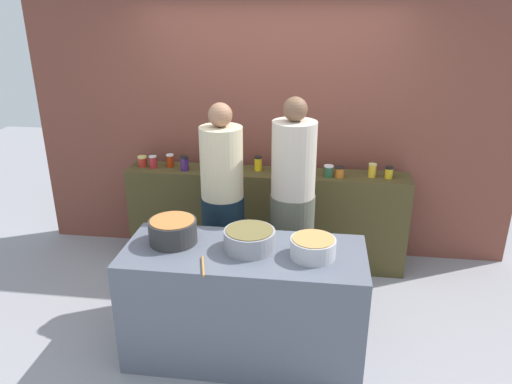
{
  "coord_description": "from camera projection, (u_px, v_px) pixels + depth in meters",
  "views": [
    {
      "loc": [
        0.48,
        -3.28,
        2.5
      ],
      "look_at": [
        0.0,
        0.35,
        1.05
      ],
      "focal_mm": 34.33,
      "sensor_mm": 36.0,
      "label": 1
    }
  ],
  "objects": [
    {
      "name": "cooking_pot_left",
      "position": [
        173.0,
        231.0,
        3.49
      ],
      "size": [
        0.34,
        0.34,
        0.17
      ],
      "color": "#2D2D2D",
      "rests_on": "prep_table"
    },
    {
      "name": "cook_with_tongs",
      "position": [
        223.0,
        215.0,
        4.13
      ],
      "size": [
        0.36,
        0.36,
        1.75
      ],
      "color": "black",
      "rests_on": "ground"
    },
    {
      "name": "preserve_jar_11",
      "position": [
        339.0,
        172.0,
        4.5
      ],
      "size": [
        0.09,
        0.09,
        0.1
      ],
      "color": "#CC6A20",
      "rests_on": "display_shelf"
    },
    {
      "name": "preserve_jar_0",
      "position": [
        142.0,
        161.0,
        4.79
      ],
      "size": [
        0.09,
        0.09,
        0.1
      ],
      "color": "#AD291D",
      "rests_on": "display_shelf"
    },
    {
      "name": "preserve_jar_8",
      "position": [
        276.0,
        166.0,
        4.61
      ],
      "size": [
        0.07,
        0.07,
        0.13
      ],
      "color": "brown",
      "rests_on": "display_shelf"
    },
    {
      "name": "cooking_pot_right",
      "position": [
        313.0,
        247.0,
        3.3
      ],
      "size": [
        0.31,
        0.31,
        0.14
      ],
      "color": "#B7B7BC",
      "rests_on": "prep_table"
    },
    {
      "name": "preserve_jar_3",
      "position": [
        185.0,
        163.0,
        4.67
      ],
      "size": [
        0.08,
        0.08,
        0.14
      ],
      "color": "#3E1F60",
      "rests_on": "display_shelf"
    },
    {
      "name": "cooking_pot_center",
      "position": [
        250.0,
        240.0,
        3.4
      ],
      "size": [
        0.36,
        0.36,
        0.15
      ],
      "color": "gray",
      "rests_on": "prep_table"
    },
    {
      "name": "preserve_jar_13",
      "position": [
        389.0,
        173.0,
        4.47
      ],
      "size": [
        0.07,
        0.07,
        0.11
      ],
      "color": "gold",
      "rests_on": "display_shelf"
    },
    {
      "name": "preserve_jar_6",
      "position": [
        229.0,
        163.0,
        4.69
      ],
      "size": [
        0.08,
        0.08,
        0.13
      ],
      "color": "#B22511",
      "rests_on": "display_shelf"
    },
    {
      "name": "preserve_jar_7",
      "position": [
        258.0,
        163.0,
        4.67
      ],
      "size": [
        0.07,
        0.07,
        0.14
      ],
      "color": "yellow",
      "rests_on": "display_shelf"
    },
    {
      "name": "prep_table",
      "position": [
        244.0,
        303.0,
        3.56
      ],
      "size": [
        1.7,
        0.7,
        0.87
      ],
      "primitive_type": "cube",
      "color": "#545B69",
      "rests_on": "ground"
    },
    {
      "name": "preserve_jar_9",
      "position": [
        303.0,
        168.0,
        4.54
      ],
      "size": [
        0.07,
        0.07,
        0.14
      ],
      "color": "#8F3E17",
      "rests_on": "display_shelf"
    },
    {
      "name": "preserve_jar_1",
      "position": [
        153.0,
        162.0,
        4.75
      ],
      "size": [
        0.08,
        0.08,
        0.12
      ],
      "color": "#AB2528",
      "rests_on": "display_shelf"
    },
    {
      "name": "preserve_jar_2",
      "position": [
        170.0,
        161.0,
        4.77
      ],
      "size": [
        0.07,
        0.07,
        0.13
      ],
      "color": "#A32A0B",
      "rests_on": "display_shelf"
    },
    {
      "name": "display_shelf",
      "position": [
        266.0,
        218.0,
        4.84
      ],
      "size": [
        2.7,
        0.36,
        0.96
      ],
      "primitive_type": "cube",
      "color": "#433B1D",
      "rests_on": "ground"
    },
    {
      "name": "preserve_jar_4",
      "position": [
        205.0,
        163.0,
        4.68
      ],
      "size": [
        0.07,
        0.07,
        0.14
      ],
      "color": "#1E431F",
      "rests_on": "display_shelf"
    },
    {
      "name": "preserve_jar_12",
      "position": [
        372.0,
        170.0,
        4.5
      ],
      "size": [
        0.07,
        0.07,
        0.13
      ],
      "color": "gold",
      "rests_on": "display_shelf"
    },
    {
      "name": "wooden_spoon",
      "position": [
        203.0,
        266.0,
        3.19
      ],
      "size": [
        0.08,
        0.25,
        0.02
      ],
      "primitive_type": "cylinder",
      "rotation": [
        1.57,
        0.0,
        3.4
      ],
      "color": "#9E703D",
      "rests_on": "prep_table"
    },
    {
      "name": "preserve_jar_5",
      "position": [
        215.0,
        165.0,
        4.65
      ],
      "size": [
        0.08,
        0.08,
        0.12
      ],
      "color": "#20572F",
      "rests_on": "display_shelf"
    },
    {
      "name": "cook_in_cap",
      "position": [
        292.0,
        215.0,
        4.07
      ],
      "size": [
        0.37,
        0.37,
        1.81
      ],
      "color": "#505142",
      "rests_on": "ground"
    },
    {
      "name": "ground",
      "position": [
        250.0,
        327.0,
        4.0
      ],
      "size": [
        12.0,
        12.0,
        0.0
      ],
      "primitive_type": "plane",
      "color": "gray"
    },
    {
      "name": "storefront_wall",
      "position": [
        271.0,
        108.0,
        4.78
      ],
      "size": [
        4.8,
        0.12,
        3.0
      ],
      "primitive_type": "cube",
      "color": "brown",
      "rests_on": "ground"
    },
    {
      "name": "preserve_jar_10",
      "position": [
        328.0,
        171.0,
        4.51
      ],
      "size": [
        0.09,
        0.09,
        0.11
      ],
      "color": "#2A5636",
      "rests_on": "display_shelf"
    }
  ]
}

